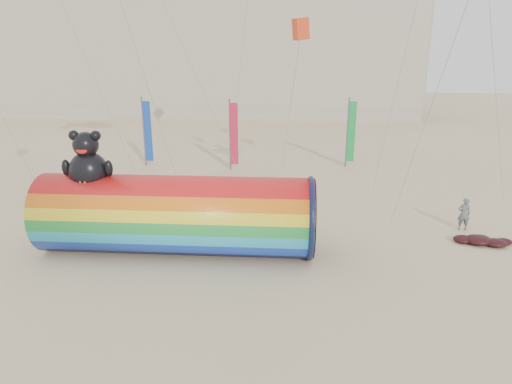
# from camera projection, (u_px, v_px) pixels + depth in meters

# --- Properties ---
(ground) EXTENTS (160.00, 160.00, 0.00)m
(ground) POSITION_uv_depth(u_px,v_px,m) (242.00, 255.00, 19.80)
(ground) COLOR #CCB58C
(ground) RESTS_ON ground
(hotel_building) EXTENTS (60.40, 15.40, 20.60)m
(hotel_building) POSITION_uv_depth(u_px,v_px,m) (187.00, 35.00, 61.26)
(hotel_building) COLOR #B7AD99
(hotel_building) RESTS_ON ground
(windsock_assembly) EXTENTS (11.73, 3.57, 5.41)m
(windsock_assembly) POSITION_uv_depth(u_px,v_px,m) (176.00, 213.00, 19.63)
(windsock_assembly) COLOR red
(windsock_assembly) RESTS_ON ground
(kite_handler) EXTENTS (0.62, 0.43, 1.64)m
(kite_handler) POSITION_uv_depth(u_px,v_px,m) (464.00, 214.00, 22.33)
(kite_handler) COLOR #585B60
(kite_handler) RESTS_ON ground
(fabric_bundle) EXTENTS (2.62, 1.35, 0.41)m
(fabric_bundle) POSITION_uv_depth(u_px,v_px,m) (482.00, 240.00, 20.85)
(fabric_bundle) COLOR #3D0B0E
(fabric_bundle) RESTS_ON ground
(festival_banners) EXTENTS (15.83, 1.66, 5.20)m
(festival_banners) POSITION_uv_depth(u_px,v_px,m) (243.00, 133.00, 33.68)
(festival_banners) COLOR #59595E
(festival_banners) RESTS_ON ground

